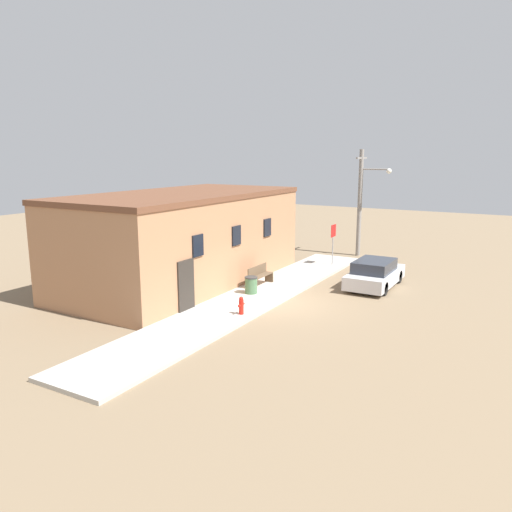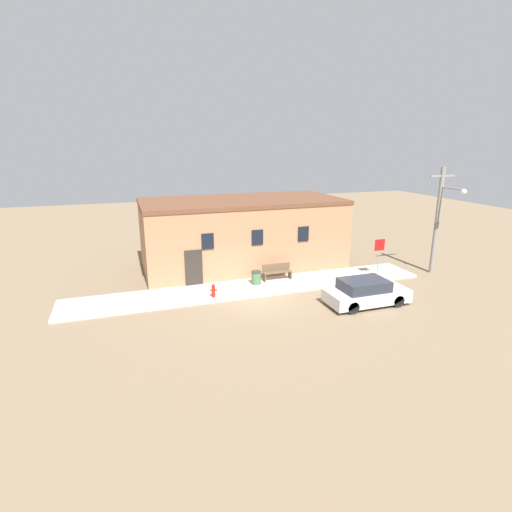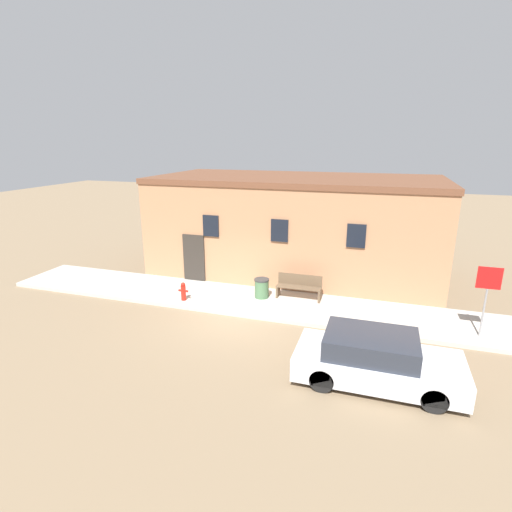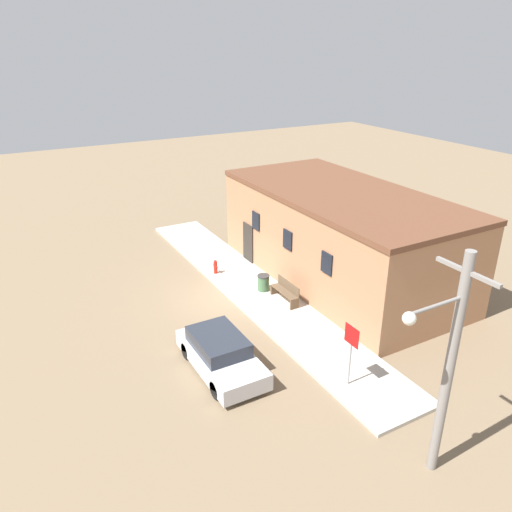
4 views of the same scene
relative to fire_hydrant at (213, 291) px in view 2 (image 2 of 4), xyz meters
name	(u,v)px [view 2 (image 2 of 4)]	position (x,y,z in m)	size (l,w,h in m)	color
ground_plane	(260,297)	(2.43, -0.53, -0.51)	(80.00, 80.00, 0.00)	#7A664C
sidewalk	(252,288)	(2.43, 0.86, -0.43)	(20.51, 2.78, 0.15)	#B2ADA3
brick_building	(242,233)	(3.21, 5.29, 1.75)	(12.84, 6.19, 4.51)	#A87551
fire_hydrant	(213,291)	(0.00, 0.00, 0.00)	(0.40, 0.19, 0.72)	red
stop_sign	(379,250)	(10.31, 0.22, 1.25)	(0.69, 0.06, 2.29)	gray
bench	(277,272)	(4.21, 1.54, 0.12)	(1.73, 0.44, 0.95)	brown
trash_bin	(256,278)	(2.79, 1.19, 0.03)	(0.58, 0.58, 0.77)	#426642
utility_pole	(439,217)	(14.24, -0.09, 3.08)	(1.80, 2.01, 6.62)	gray
parked_car	(366,293)	(7.21, -3.16, 0.14)	(4.22, 1.86, 1.34)	black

